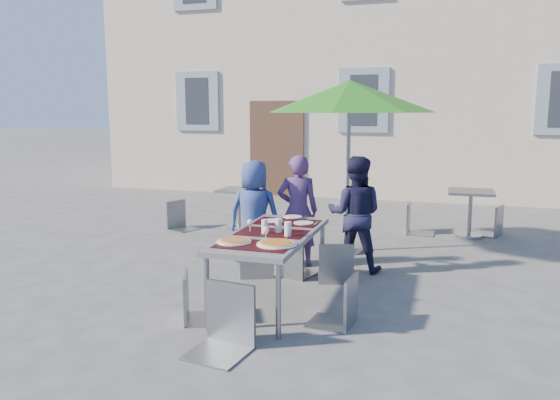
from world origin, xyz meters
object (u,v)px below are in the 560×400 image
(child_2, at_px, (355,214))
(chair_3, at_px, (195,268))
(child_1, at_px, (298,211))
(chair_1, at_px, (291,227))
(pizza_near_right, at_px, (277,243))
(chair_4, at_px, (341,270))
(child_0, at_px, (254,214))
(chair_0, at_px, (257,234))
(cafe_table_0, at_px, (239,203))
(bg_chair_l_0, at_px, (179,198))
(patio_umbrella, at_px, (350,98))
(dining_table, at_px, (272,238))
(bg_chair_r_1, at_px, (494,202))
(chair_5, at_px, (224,278))
(bg_chair_l_1, at_px, (416,200))
(cafe_table_1, at_px, (470,205))
(pizza_near_left, at_px, (234,241))
(chair_2, at_px, (336,238))
(bg_chair_r_0, at_px, (252,199))

(child_2, relative_size, chair_3, 1.63)
(child_1, relative_size, chair_1, 1.39)
(pizza_near_right, xyz_separation_m, chair_4, (0.60, 0.09, -0.23))
(child_0, xyz_separation_m, chair_0, (0.17, -0.41, -0.15))
(child_2, distance_m, chair_3, 2.41)
(pizza_near_right, distance_m, cafe_table_0, 4.21)
(chair_1, bearing_deg, bg_chair_l_0, 141.67)
(cafe_table_0, bearing_deg, patio_umbrella, -25.28)
(dining_table, xyz_separation_m, child_0, (-0.63, 1.21, -0.01))
(pizza_near_right, relative_size, bg_chair_r_1, 0.41)
(chair_5, relative_size, patio_umbrella, 0.44)
(chair_4, relative_size, cafe_table_0, 1.35)
(chair_5, bearing_deg, bg_chair_l_0, 121.78)
(bg_chair_l_0, distance_m, bg_chair_l_1, 3.92)
(chair_1, relative_size, chair_4, 1.12)
(bg_chair_l_0, bearing_deg, child_0, -41.39)
(child_0, relative_size, cafe_table_1, 1.86)
(chair_5, relative_size, cafe_table_0, 1.55)
(patio_umbrella, bearing_deg, cafe_table_1, 40.72)
(pizza_near_left, height_order, bg_chair_l_1, bg_chair_l_1)
(bg_chair_l_1, height_order, bg_chair_r_1, bg_chair_l_1)
(bg_chair_l_1, distance_m, bg_chair_r_1, 1.23)
(pizza_near_right, bearing_deg, child_0, 116.17)
(chair_0, bearing_deg, cafe_table_1, 49.85)
(pizza_near_left, relative_size, bg_chair_l_0, 0.37)
(child_1, relative_size, bg_chair_l_1, 1.51)
(dining_table, xyz_separation_m, bg_chair_l_1, (1.23, 3.77, -0.14))
(child_0, distance_m, cafe_table_0, 2.33)
(child_0, bearing_deg, patio_umbrella, -135.17)
(chair_1, bearing_deg, child_2, 35.42)
(pizza_near_right, bearing_deg, cafe_table_0, 116.28)
(pizza_near_right, xyz_separation_m, chair_3, (-0.75, -0.19, -0.25))
(child_2, bearing_deg, chair_2, 74.50)
(chair_5, bearing_deg, chair_3, 134.64)
(child_0, bearing_deg, chair_3, 88.94)
(chair_5, distance_m, bg_chair_r_1, 5.75)
(patio_umbrella, bearing_deg, cafe_table_0, 154.72)
(bg_chair_r_1, bearing_deg, chair_3, -122.54)
(patio_umbrella, relative_size, bg_chair_r_0, 2.59)
(dining_table, xyz_separation_m, child_2, (0.63, 1.43, 0.03))
(chair_2, relative_size, chair_3, 1.04)
(child_2, xyz_separation_m, cafe_table_1, (1.45, 2.37, -0.22))
(chair_5, height_order, bg_chair_l_0, chair_5)
(dining_table, bearing_deg, chair_1, 93.52)
(dining_table, xyz_separation_m, bg_chair_r_0, (-1.38, 3.18, -0.15))
(patio_umbrella, distance_m, cafe_table_1, 2.79)
(chair_4, distance_m, cafe_table_0, 4.43)
(child_2, height_order, cafe_table_0, child_2)
(child_1, xyz_separation_m, patio_umbrella, (0.48, 0.89, 1.44))
(pizza_near_left, relative_size, child_0, 0.24)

